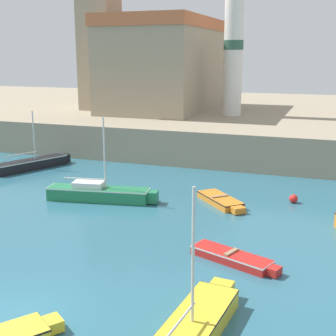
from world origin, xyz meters
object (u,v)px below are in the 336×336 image
(sailboat_yellow_5, at_px, (188,335))
(sailboat_green_8, at_px, (100,193))
(dinghy_orange_3, at_px, (221,200))
(church, at_px, (157,60))
(mooring_buoy, at_px, (293,199))
(dinghy_red_2, at_px, (233,257))
(lighthouse, at_px, (234,43))
(sailboat_black_9, at_px, (32,164))

(sailboat_yellow_5, bearing_deg, sailboat_green_8, 127.99)
(dinghy_orange_3, height_order, church, church)
(church, bearing_deg, mooring_buoy, -50.37)
(dinghy_red_2, distance_m, sailboat_green_8, 11.35)
(sailboat_green_8, bearing_deg, dinghy_orange_3, 14.55)
(mooring_buoy, height_order, church, church)
(sailboat_green_8, distance_m, lighthouse, 23.68)
(sailboat_green_8, bearing_deg, lighthouse, 80.69)
(sailboat_black_9, height_order, lighthouse, lighthouse)
(dinghy_orange_3, distance_m, church, 26.51)
(dinghy_red_2, distance_m, lighthouse, 29.67)
(church, bearing_deg, sailboat_black_9, -101.01)
(sailboat_green_8, relative_size, sailboat_black_9, 1.10)
(dinghy_red_2, relative_size, lighthouse, 0.29)
(church, bearing_deg, lighthouse, -14.88)
(dinghy_red_2, bearing_deg, mooring_buoy, 79.94)
(mooring_buoy, relative_size, church, 0.03)
(dinghy_orange_3, relative_size, lighthouse, 0.25)
(sailboat_yellow_5, xyz_separation_m, church, (-14.99, 36.14, 7.85))
(dinghy_orange_3, height_order, mooring_buoy, mooring_buoy)
(dinghy_orange_3, distance_m, sailboat_yellow_5, 14.43)
(mooring_buoy, bearing_deg, lighthouse, 113.77)
(sailboat_black_9, bearing_deg, dinghy_orange_3, -12.65)
(sailboat_black_9, bearing_deg, church, 78.99)
(sailboat_black_9, bearing_deg, sailboat_green_8, -31.73)
(dinghy_red_2, xyz_separation_m, mooring_buoy, (1.69, 9.54, 0.03))
(dinghy_red_2, xyz_separation_m, church, (-15.02, 29.72, 8.01))
(dinghy_red_2, bearing_deg, church, 116.81)
(sailboat_green_8, bearing_deg, sailboat_yellow_5, -52.01)
(dinghy_red_2, distance_m, sailboat_yellow_5, 6.42)
(lighthouse, bearing_deg, sailboat_black_9, -127.94)
(sailboat_yellow_5, distance_m, sailboat_black_9, 25.75)
(mooring_buoy, distance_m, church, 27.39)
(sailboat_yellow_5, height_order, lighthouse, lighthouse)
(dinghy_red_2, xyz_separation_m, sailboat_yellow_5, (-0.03, -6.42, 0.16))
(dinghy_red_2, bearing_deg, lighthouse, 102.68)
(sailboat_yellow_5, height_order, sailboat_black_9, sailboat_yellow_5)
(dinghy_orange_3, relative_size, sailboat_green_8, 0.52)
(sailboat_green_8, relative_size, church, 0.41)
(lighthouse, bearing_deg, dinghy_orange_3, -79.20)
(sailboat_yellow_5, bearing_deg, lighthouse, 100.28)
(sailboat_yellow_5, bearing_deg, church, 112.53)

